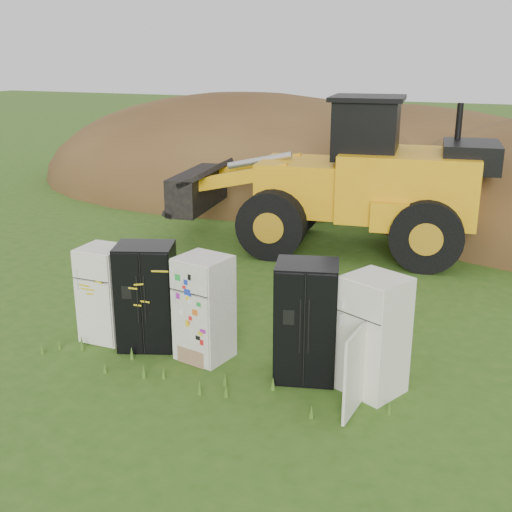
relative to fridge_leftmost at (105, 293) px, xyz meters
The scene contains 9 objects.
ground 2.58m from the fridge_leftmost, ahead, with size 120.00×120.00×0.00m, color #2D5316.
fridge_leftmost is the anchor object (origin of this frame).
fridge_black_side 0.84m from the fridge_leftmost, ahead, with size 0.96×0.76×1.84m, color black, non-canonical shape.
fridge_sticker 1.97m from the fridge_leftmost, ahead, with size 0.79×0.73×1.77m, color silver, non-canonical shape.
fridge_black_right 3.73m from the fridge_leftmost, ahead, with size 0.94×0.79×1.89m, color black, non-canonical shape.
fridge_open_door 4.80m from the fridge_leftmost, ahead, with size 0.83×0.76×1.83m, color white, non-canonical shape.
wheel_loader 7.27m from the fridge_leftmost, 74.56° to the left, with size 8.06×3.27×3.90m, color #E6A10F, non-canonical shape.
dirt_mound_left 15.06m from the fridge_leftmost, 103.94° to the left, with size 16.98×12.74×6.88m, color #462D16.
dirt_mound_back 17.34m from the fridge_leftmost, 85.49° to the left, with size 17.61×11.74×5.89m, color #462D16.
Camera 1 is at (4.11, -8.72, 4.92)m, focal length 45.00 mm.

